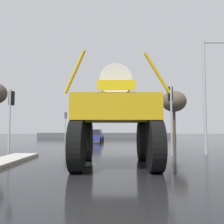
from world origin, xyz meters
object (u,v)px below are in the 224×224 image
traffic_signal_near_left (10,107)px  traffic_signal_far_left (64,119)px  sedan_ahead (93,136)px  streetlight_near_right (206,89)px  bare_tree_right (173,102)px  traffic_signal_near_right (169,104)px  oversize_sprayer (114,116)px

traffic_signal_near_left → traffic_signal_far_left: 18.62m
sedan_ahead → streetlight_near_right: 16.43m
streetlight_near_right → bare_tree_right: bearing=85.3°
traffic_signal_near_left → streetlight_near_right: streetlight_near_right is taller
traffic_signal_far_left → bare_tree_right: (13.27, -5.75, 1.75)m
traffic_signal_near_right → bare_tree_right: bare_tree_right is taller
oversize_sprayer → traffic_signal_near_left: 7.41m
sedan_ahead → traffic_signal_near_right: (5.57, -14.53, 2.34)m
traffic_signal_near_left → bare_tree_right: bare_tree_right is taller
oversize_sprayer → streetlight_near_right: 7.66m
bare_tree_right → streetlight_near_right: bearing=-94.7°
traffic_signal_near_right → traffic_signal_far_left: traffic_signal_near_right is taller
traffic_signal_near_left → traffic_signal_near_right: traffic_signal_near_right is taller
traffic_signal_far_left → oversize_sprayer: bearing=-74.1°
sedan_ahead → bare_tree_right: 9.97m
traffic_signal_near_right → oversize_sprayer: bearing=-130.1°
oversize_sprayer → streetlight_near_right: streetlight_near_right is taller
oversize_sprayer → traffic_signal_far_left: 23.53m
traffic_signal_near_left → traffic_signal_near_right: size_ratio=0.94×
sedan_ahead → traffic_signal_near_left: 15.22m
streetlight_near_right → sedan_ahead: bearing=119.9°
traffic_signal_near_left → sedan_ahead: bearing=74.6°
oversize_sprayer → traffic_signal_near_left: (-6.20, 4.00, 0.76)m
sedan_ahead → traffic_signal_far_left: size_ratio=1.07×
traffic_signal_near_right → streetlight_near_right: 2.72m
sedan_ahead → traffic_signal_near_right: size_ratio=1.00×
sedan_ahead → traffic_signal_far_left: traffic_signal_far_left is taller
traffic_signal_near_left → bare_tree_right: bearing=44.7°
traffic_signal_near_right → traffic_signal_far_left: size_ratio=1.07×
traffic_signal_near_right → streetlight_near_right: (2.46, 0.59, 1.00)m
traffic_signal_near_left → bare_tree_right: 18.39m
oversize_sprayer → traffic_signal_far_left: bearing=15.9°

